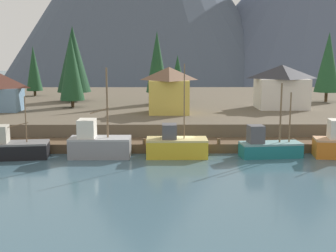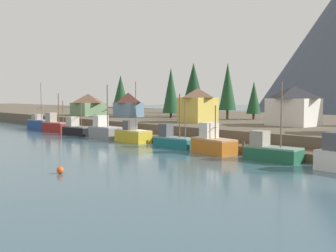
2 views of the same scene
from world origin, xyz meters
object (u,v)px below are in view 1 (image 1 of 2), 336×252
Objects in this scene: fishing_boat_black at (14,147)px; house_white at (281,86)px; house_yellow at (169,90)px; conifer_far_left at (157,62)px; fishing_boat_yellow at (176,146)px; conifer_back_right at (71,67)px; fishing_boat_grey at (98,144)px; conifer_mid_right at (73,59)px; conifer_near_left at (328,62)px; conifer_near_right at (178,75)px; fishing_boat_teal at (268,147)px; conifer_mid_left at (34,68)px.

house_white is at bearing 25.45° from fishing_boat_black.
conifer_far_left reaches higher than house_yellow.
conifer_back_right is at bearing 124.22° from fishing_boat_yellow.
conifer_mid_right reaches higher than fishing_boat_grey.
fishing_boat_yellow is 0.82× the size of conifer_near_left.
fishing_boat_grey is at bearing -4.60° from fishing_boat_black.
house_yellow is 0.54× the size of conifer_near_left.
conifer_near_left is 0.92× the size of conifer_mid_right.
conifer_far_left is at bearing -173.41° from conifer_near_left.
fishing_boat_grey is 1.18× the size of conifer_near_right.
conifer_near_left reaches higher than fishing_boat_black.
fishing_boat_teal is at bearing -57.03° from house_yellow.
conifer_mid_right is at bearing 123.95° from fishing_boat_teal.
fishing_boat_yellow is (16.59, 0.40, 0.06)m from fishing_boat_black.
conifer_mid_left is at bearing 159.96° from conifer_near_right.
fishing_boat_yellow is at bearing -131.59° from conifer_near_left.
conifer_mid_left is 0.82× the size of conifer_far_left.
conifer_mid_right reaches higher than conifer_far_left.
fishing_boat_grey is 32.09m from house_white.
conifer_mid_left reaches higher than fishing_boat_grey.
conifer_mid_left is at bearing 134.90° from conifer_mid_right.
conifer_near_left is at bearing 27.73° from fishing_boat_black.
conifer_near_right is at bearing 99.28° from fishing_boat_teal.
house_white is at bearing -138.41° from conifer_near_left.
conifer_near_left is at bearing 27.52° from house_yellow.
conifer_far_left is (-3.40, -4.26, 2.26)m from conifer_near_right.
fishing_boat_yellow is at bearing -87.92° from house_yellow.
conifer_back_right is (-24.70, 22.29, 7.46)m from fishing_boat_teal.
conifer_mid_left is at bearing 154.98° from house_white.
conifer_far_left reaches higher than fishing_boat_grey.
fishing_boat_black is at bearing -93.68° from conifer_back_right.
fishing_boat_black is at bearing 174.38° from fishing_boat_teal.
conifer_mid_left is at bearing 121.10° from conifer_back_right.
fishing_boat_yellow is 0.87× the size of conifer_back_right.
house_white is (6.60, 20.67, 4.70)m from fishing_boat_teal.
conifer_mid_left is (-26.04, 40.27, 6.54)m from fishing_boat_yellow.
conifer_far_left reaches higher than house_white.
conifer_mid_right is at bearing 82.73° from fishing_boat_black.
fishing_boat_black is 0.69× the size of conifer_mid_left.
conifer_mid_right is at bearing 178.21° from conifer_near_left.
fishing_boat_teal is at bearing -65.58° from conifer_far_left.
conifer_far_left is at bearing 163.31° from house_white.
house_yellow is 0.50× the size of conifer_mid_right.
conifer_mid_left is (-52.15, 10.86, -1.41)m from conifer_near_left.
fishing_boat_teal is 34.77m from conifer_near_left.
fishing_boat_teal is 22.20m from house_white.
conifer_back_right is at bearing -170.08° from conifer_near_left.
conifer_near_left is at bearing -1.79° from conifer_mid_right.
conifer_mid_right is 1.15× the size of conifer_back_right.
conifer_back_right reaches higher than fishing_boat_yellow.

